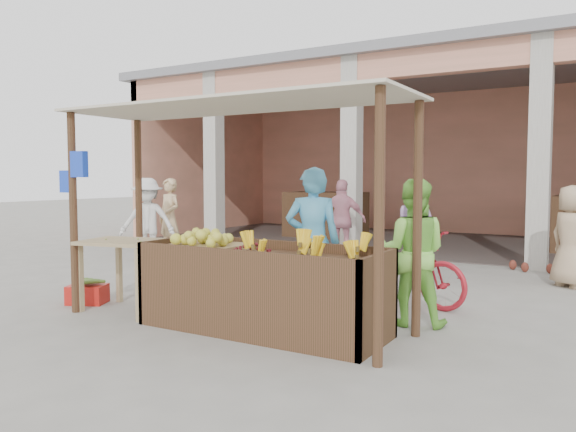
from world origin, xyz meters
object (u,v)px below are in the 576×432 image
Objects in this scene: red_crate at (87,294)px; motorcycle at (400,265)px; vendor_green at (412,248)px; vendor_blue at (313,237)px; fruit_stall at (262,293)px; side_table at (128,252)px.

motorcycle is at bearing 5.32° from red_crate.
vendor_green reaches higher than motorcycle.
vendor_green reaches higher than red_crate.
vendor_blue is at bearing -7.36° from red_crate.
motorcycle is (-0.44, 0.90, -0.34)m from vendor_green.
vendor_green reaches higher than fruit_stall.
fruit_stall is 0.97m from vendor_blue.
red_crate is 0.25× the size of vendor_blue.
motorcycle is at bearing 24.71° from side_table.
side_table is at bearing -0.46° from vendor_blue.
motorcycle is at bearing 66.65° from fruit_stall.
side_table reaches higher than fruit_stall.
fruit_stall is 5.72× the size of red_crate.
vendor_green is 1.06m from motorcycle.
vendor_blue reaches higher than motorcycle.
side_table is 0.63× the size of motorcycle.
side_table is 2.60× the size of red_crate.
red_crate is at bearing -7.27° from vendor_blue.
vendor_blue is at bearing 78.14° from fruit_stall.
side_table is at bearing 6.21° from vendor_green.
vendor_blue is 1.37m from motorcycle.
vendor_green is (3.87, 1.09, 0.72)m from red_crate.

